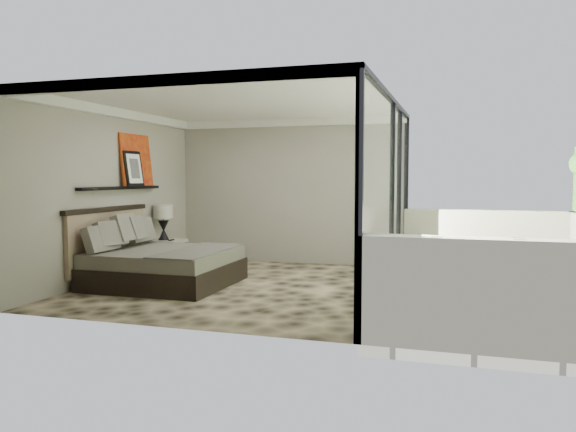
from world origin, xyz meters
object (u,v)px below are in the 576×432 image
(table_lamp, at_px, (163,218))
(lounger, at_px, (441,280))
(nightstand, at_px, (168,253))
(bed, at_px, (159,263))
(ottoman, at_px, (497,270))

(table_lamp, xyz_separation_m, lounger, (4.98, -0.81, -0.75))
(nightstand, xyz_separation_m, lounger, (4.93, -0.86, -0.09))
(table_lamp, bearing_deg, nightstand, 46.67)
(bed, distance_m, lounger, 4.29)
(bed, relative_size, ottoman, 3.86)
(ottoman, xyz_separation_m, lounger, (-0.81, -0.67, -0.09))
(table_lamp, bearing_deg, ottoman, -1.31)
(nightstand, height_order, table_lamp, table_lamp)
(nightstand, distance_m, lounger, 5.01)
(lounger, bearing_deg, bed, 179.94)
(nightstand, bearing_deg, table_lamp, -129.24)
(ottoman, distance_m, lounger, 1.06)
(bed, bearing_deg, nightstand, 114.32)
(ottoman, relative_size, lounger, 0.34)
(nightstand, xyz_separation_m, ottoman, (5.74, -0.19, -0.01))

